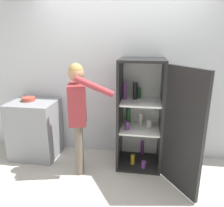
% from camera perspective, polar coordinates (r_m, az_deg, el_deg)
% --- Properties ---
extents(ground_plane, '(12.00, 12.00, 0.00)m').
position_cam_1_polar(ground_plane, '(3.00, -0.24, -21.03)').
color(ground_plane, beige).
extents(wall_back, '(7.00, 0.06, 2.55)m').
position_cam_1_polar(wall_back, '(3.40, 2.36, 7.09)').
color(wall_back, silver).
rests_on(wall_back, ground_plane).
extents(refrigerator, '(1.01, 1.11, 1.58)m').
position_cam_1_polar(refrigerator, '(3.10, 9.47, -3.48)').
color(refrigerator, black).
rests_on(refrigerator, ground_plane).
extents(person, '(0.67, 0.51, 1.54)m').
position_cam_1_polar(person, '(2.93, -8.82, -0.54)').
color(person, '#726656').
rests_on(person, ground_plane).
extents(counter, '(0.70, 0.59, 0.91)m').
position_cam_1_polar(counter, '(3.70, -19.40, -6.33)').
color(counter, gray).
rests_on(counter, ground_plane).
extents(bowl, '(0.21, 0.21, 0.06)m').
position_cam_1_polar(bowl, '(3.63, -20.99, 1.10)').
color(bowl, '#B24738').
rests_on(bowl, counter).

